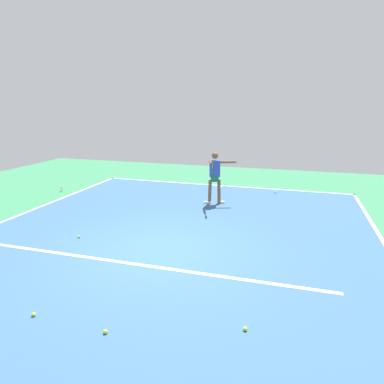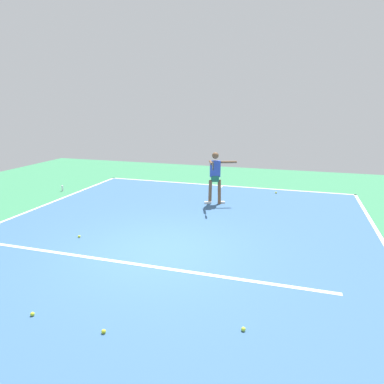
{
  "view_description": "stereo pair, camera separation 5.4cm",
  "coord_description": "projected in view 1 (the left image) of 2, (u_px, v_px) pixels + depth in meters",
  "views": [
    {
      "loc": [
        -2.85,
        6.81,
        3.28
      ],
      "look_at": [
        -0.16,
        -2.09,
        0.9
      ],
      "focal_mm": 32.15,
      "sensor_mm": 36.0,
      "label": 1
    },
    {
      "loc": [
        -2.9,
        6.79,
        3.28
      ],
      "look_at": [
        -0.16,
        -2.09,
        0.9
      ],
      "focal_mm": 32.15,
      "sensor_mm": 36.0,
      "label": 2
    }
  ],
  "objects": [
    {
      "name": "tennis_player",
      "position": [
        215.0,
        174.0,
        11.43
      ],
      "size": [
        1.03,
        1.32,
        1.76
      ],
      "rotation": [
        0.0,
        0.0,
        0.34
      ],
      "color": "brown",
      "rests_on": "ground_plane"
    },
    {
      "name": "tennis_ball_centre_court",
      "position": [
        34.0,
        315.0,
        5.46
      ],
      "size": [
        0.07,
        0.07,
        0.07
      ],
      "primitive_type": "sphere",
      "color": "#CCE033",
      "rests_on": "ground_plane"
    },
    {
      "name": "water_bottle",
      "position": [
        62.0,
        188.0,
        13.32
      ],
      "size": [
        0.07,
        0.07,
        0.22
      ],
      "primitive_type": "cylinder",
      "color": "white",
      "rests_on": "ground_plane"
    },
    {
      "name": "court_line_service",
      "position": [
        145.0,
        265.0,
        7.19
      ],
      "size": [
        7.7,
        0.1,
        0.01
      ],
      "primitive_type": "cube",
      "color": "white",
      "rests_on": "ground_plane"
    },
    {
      "name": "court_surface",
      "position": [
        159.0,
        251.0,
        7.93
      ],
      "size": [
        10.26,
        13.8,
        0.0
      ],
      "primitive_type": "cube",
      "color": "#38608E",
      "rests_on": "ground_plane"
    },
    {
      "name": "tennis_ball_far_corner",
      "position": [
        105.0,
        332.0,
        5.05
      ],
      "size": [
        0.07,
        0.07,
        0.07
      ],
      "primitive_type": "sphere",
      "color": "yellow",
      "rests_on": "ground_plane"
    },
    {
      "name": "tennis_ball_near_player",
      "position": [
        79.0,
        237.0,
        8.68
      ],
      "size": [
        0.07,
        0.07,
        0.07
      ],
      "primitive_type": "sphere",
      "color": "#CCE033",
      "rests_on": "ground_plane"
    },
    {
      "name": "court_line_baseline_near",
      "position": [
        221.0,
        185.0,
        14.28
      ],
      "size": [
        10.26,
        0.1,
        0.01
      ],
      "primitive_type": "cube",
      "color": "white",
      "rests_on": "ground_plane"
    },
    {
      "name": "ground_plane",
      "position": [
        159.0,
        251.0,
        7.93
      ],
      "size": [
        22.57,
        22.57,
        0.0
      ],
      "primitive_type": "plane",
      "color": "#388456"
    },
    {
      "name": "tennis_ball_near_service_line",
      "position": [
        245.0,
        329.0,
        5.11
      ],
      "size": [
        0.07,
        0.07,
        0.07
      ],
      "primitive_type": "sphere",
      "color": "#C6E53D",
      "rests_on": "ground_plane"
    },
    {
      "name": "tennis_ball_by_sideline",
      "position": [
        275.0,
        192.0,
        13.03
      ],
      "size": [
        0.07,
        0.07,
        0.07
      ],
      "primitive_type": "sphere",
      "color": "yellow",
      "rests_on": "ground_plane"
    },
    {
      "name": "court_line_centre_mark",
      "position": [
        220.0,
        187.0,
        14.09
      ],
      "size": [
        0.1,
        0.3,
        0.01
      ],
      "primitive_type": "cube",
      "color": "white",
      "rests_on": "ground_plane"
    }
  ]
}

